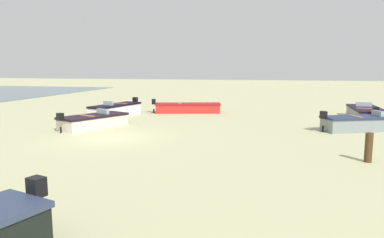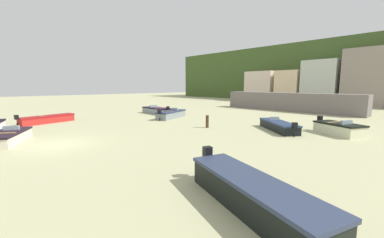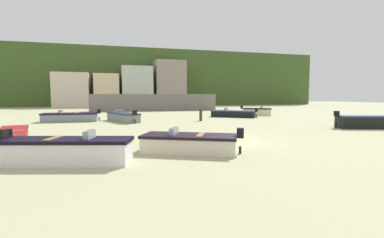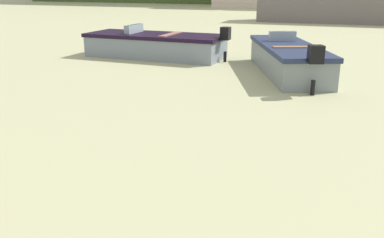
{
  "view_description": "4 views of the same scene",
  "coord_description": "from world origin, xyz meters",
  "views": [
    {
      "loc": [
        16.06,
        7.78,
        3.47
      ],
      "look_at": [
        -3.86,
        3.41,
        0.5
      ],
      "focal_mm": 33.61,
      "sensor_mm": 36.0,
      "label": 1
    },
    {
      "loc": [
        16.17,
        -3.4,
        3.68
      ],
      "look_at": [
        0.85,
        10.73,
        0.69
      ],
      "focal_mm": 22.04,
      "sensor_mm": 36.0,
      "label": 2
    },
    {
      "loc": [
        -5.64,
        -13.14,
        2.37
      ],
      "look_at": [
        -0.97,
        3.33,
        0.91
      ],
      "focal_mm": 25.82,
      "sensor_mm": 36.0,
      "label": 3
    },
    {
      "loc": [
        -3.34,
        0.89,
        2.44
      ],
      "look_at": [
        -5.15,
        5.81,
        0.73
      ],
      "focal_mm": 39.28,
      "sensor_mm": 36.0,
      "label": 4
    }
  ],
  "objects": [
    {
      "name": "boat_grey_1",
      "position": [
        -4.85,
        12.8,
        0.42
      ],
      "size": [
        2.99,
        4.82,
        1.13
      ],
      "rotation": [
        0.0,
        0.0,
        0.38
      ],
      "color": "gray",
      "rests_on": "ground"
    },
    {
      "name": "boat_grey_4",
      "position": [
        -9.47,
        14.0,
        0.41
      ],
      "size": [
        5.03,
        1.9,
        1.11
      ],
      "rotation": [
        0.0,
        0.0,
        1.54
      ],
      "color": "gray",
      "rests_on": "ground"
    }
  ]
}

